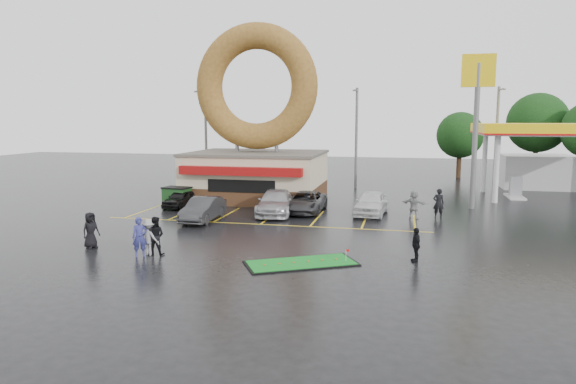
% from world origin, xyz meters
% --- Properties ---
extents(ground, '(120.00, 120.00, 0.00)m').
position_xyz_m(ground, '(0.00, 0.00, 0.00)').
color(ground, black).
rests_on(ground, ground).
extents(donut_shop, '(10.20, 8.70, 13.50)m').
position_xyz_m(donut_shop, '(-3.00, 12.97, 4.46)').
color(donut_shop, '#472B19').
rests_on(donut_shop, ground).
extents(gas_station, '(12.30, 13.65, 5.90)m').
position_xyz_m(gas_station, '(20.00, 20.94, 3.70)').
color(gas_station, silver).
rests_on(gas_station, ground).
extents(shell_sign, '(2.20, 0.36, 10.60)m').
position_xyz_m(shell_sign, '(13.00, 12.00, 7.38)').
color(shell_sign, slate).
rests_on(shell_sign, ground).
extents(streetlight_left, '(0.40, 2.21, 9.00)m').
position_xyz_m(streetlight_left, '(-10.00, 19.92, 4.78)').
color(streetlight_left, slate).
rests_on(streetlight_left, ground).
extents(streetlight_mid, '(0.40, 2.21, 9.00)m').
position_xyz_m(streetlight_mid, '(4.00, 20.92, 4.78)').
color(streetlight_mid, slate).
rests_on(streetlight_mid, ground).
extents(streetlight_right, '(0.40, 2.21, 9.00)m').
position_xyz_m(streetlight_right, '(16.00, 21.92, 4.78)').
color(streetlight_right, slate).
rests_on(streetlight_right, ground).
extents(tree_far_c, '(6.30, 6.30, 9.00)m').
position_xyz_m(tree_far_c, '(22.00, 34.00, 5.84)').
color(tree_far_c, '#332114').
rests_on(tree_far_c, ground).
extents(tree_far_d, '(4.90, 4.90, 7.00)m').
position_xyz_m(tree_far_d, '(14.00, 32.00, 4.53)').
color(tree_far_d, '#332114').
rests_on(tree_far_d, ground).
extents(car_black, '(1.68, 3.67, 1.22)m').
position_xyz_m(car_black, '(-7.21, 8.00, 0.61)').
color(car_black, black).
rests_on(car_black, ground).
extents(car_dgrey, '(1.57, 4.43, 1.46)m').
position_xyz_m(car_dgrey, '(-3.73, 3.63, 0.73)').
color(car_dgrey, '#2E2E31').
rests_on(car_dgrey, ground).
extents(car_silver, '(2.81, 5.60, 1.56)m').
position_xyz_m(car_silver, '(0.07, 6.86, 0.78)').
color(car_silver, '#9E9EA3').
rests_on(car_silver, ground).
extents(car_grey, '(2.36, 5.01, 1.39)m').
position_xyz_m(car_grey, '(1.88, 8.00, 0.69)').
color(car_grey, '#323234').
rests_on(car_grey, ground).
extents(car_white, '(2.30, 4.76, 1.57)m').
position_xyz_m(car_white, '(6.26, 8.00, 0.78)').
color(car_white, silver).
rests_on(car_white, ground).
extents(person_blue, '(0.80, 0.71, 1.83)m').
position_xyz_m(person_blue, '(-3.38, -4.80, 0.91)').
color(person_blue, navy).
rests_on(person_blue, ground).
extents(person_blackjkt, '(0.92, 0.75, 1.80)m').
position_xyz_m(person_blackjkt, '(-2.85, -4.34, 0.90)').
color(person_blackjkt, black).
rests_on(person_blackjkt, ground).
extents(person_hoodie, '(1.22, 0.92, 1.68)m').
position_xyz_m(person_hoodie, '(-3.08, -4.45, 0.84)').
color(person_hoodie, gray).
rests_on(person_hoodie, ground).
extents(person_bystander, '(0.86, 1.01, 1.77)m').
position_xyz_m(person_bystander, '(-6.51, -3.87, 0.88)').
color(person_bystander, black).
rests_on(person_bystander, ground).
extents(person_cameraman, '(0.61, 0.97, 1.53)m').
position_xyz_m(person_cameraman, '(8.89, -2.88, 0.77)').
color(person_cameraman, black).
rests_on(person_cameraman, ground).
extents(person_walker_near, '(1.76, 1.13, 1.82)m').
position_xyz_m(person_walker_near, '(8.96, 7.31, 0.91)').
color(person_walker_near, '#97979A').
rests_on(person_walker_near, ground).
extents(person_walker_far, '(0.70, 0.47, 1.89)m').
position_xyz_m(person_walker_far, '(10.48, 7.81, 0.95)').
color(person_walker_far, black).
rests_on(person_walker_far, ground).
extents(dumpster, '(1.97, 1.47, 1.30)m').
position_xyz_m(dumpster, '(-7.67, 8.38, 0.65)').
color(dumpster, '#1B461D').
rests_on(dumpster, ground).
extents(putting_green, '(5.19, 4.12, 0.60)m').
position_xyz_m(putting_green, '(4.04, -4.36, 0.04)').
color(putting_green, black).
rests_on(putting_green, ground).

